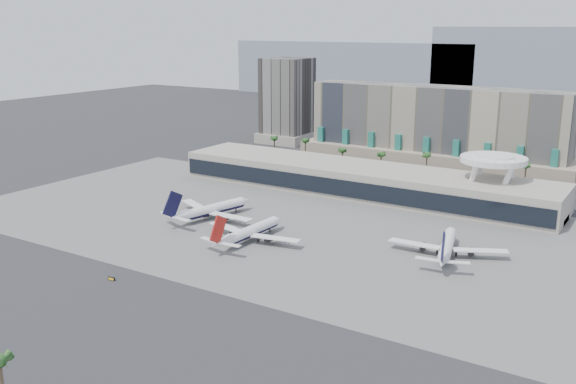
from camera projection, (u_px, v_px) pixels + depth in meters
The scene contains 15 objects.
ground at pixel (200, 271), 192.83m from camera, with size 900.00×900.00×0.00m, color #232326.
apron_pad at pixel (295, 225), 237.85m from camera, with size 260.00×130.00×0.06m, color #5B5B59.
mountain_ridge at pixel (573, 74), 555.67m from camera, with size 680.00×60.00×70.00m.
hotel at pixel (435, 136), 326.21m from camera, with size 140.00×30.00×42.00m.
office_tower at pixel (287, 105), 399.70m from camera, with size 30.00×30.00×52.00m.
terminal at pixel (361, 178), 281.11m from camera, with size 170.00×32.50×14.50m.
saucer_structure at pixel (493, 163), 254.79m from camera, with size 26.00×26.00×21.89m.
palm_row at pixel (407, 158), 305.28m from camera, with size 157.80×2.80×13.10m.
airliner_left at pixel (211, 209), 244.43m from camera, with size 39.26×40.79×14.29m.
airliner_centre at pixel (250, 232), 218.97m from camera, with size 38.02×39.17×13.52m.
airliner_right at pixel (447, 246), 204.70m from camera, with size 37.12×38.54×13.53m.
service_vehicle_a at pixel (240, 220), 240.34m from camera, with size 3.89×1.90×1.90m, color white.
service_vehicle_b at pixel (283, 241), 217.30m from camera, with size 3.85×2.20×1.98m, color silver.
taxiway_sign at pixel (112, 279), 185.93m from camera, with size 2.34×0.68×1.05m.
near_palm_b at pixel (0, 368), 120.07m from camera, with size 6.00×6.00×12.56m.
Camera 1 is at (118.64, -138.56, 72.05)m, focal length 40.00 mm.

